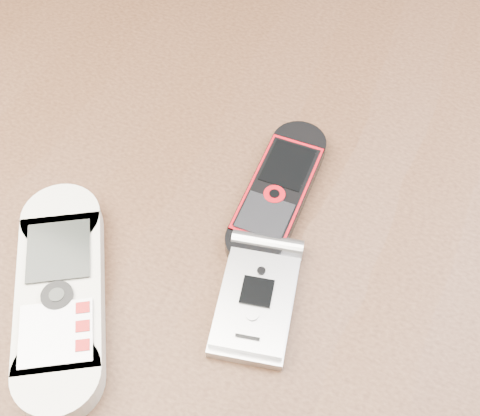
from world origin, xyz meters
name	(u,v)px	position (x,y,z in m)	size (l,w,h in m)	color
table	(235,280)	(0.00, 0.00, 0.64)	(1.20, 0.80, 0.75)	black
nokia_white	(60,293)	(-0.08, -0.11, 0.76)	(0.06, 0.18, 0.02)	beige
nokia_black_red	(278,191)	(0.02, 0.03, 0.76)	(0.04, 0.14, 0.01)	black
motorola_razr	(256,300)	(0.04, -0.06, 0.76)	(0.05, 0.10, 0.02)	#B9B9BE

